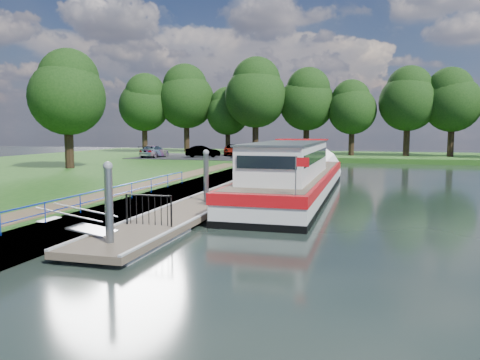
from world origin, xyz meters
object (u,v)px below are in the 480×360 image
(car_b, at_px, (203,151))
(car_d, at_px, (233,150))
(pontoon, at_px, (232,193))
(car_a, at_px, (239,153))
(car_c, at_px, (154,151))
(barge, at_px, (296,177))

(car_b, xyz_separation_m, car_d, (2.20, 4.61, 0.02))
(pontoon, height_order, car_a, car_a)
(car_b, bearing_deg, car_c, 82.70)
(barge, bearing_deg, car_d, 113.84)
(car_c, distance_m, car_d, 9.62)
(car_b, relative_size, car_c, 0.86)
(barge, bearing_deg, car_b, 122.46)
(car_b, bearing_deg, car_d, -46.89)
(car_a, bearing_deg, car_b, 172.79)
(pontoon, relative_size, car_c, 6.58)
(car_a, distance_m, car_b, 4.11)
(pontoon, relative_size, car_d, 6.28)
(car_d, bearing_deg, car_c, -157.81)
(car_c, bearing_deg, barge, 134.65)
(pontoon, relative_size, car_b, 7.64)
(barge, relative_size, car_b, 5.39)
(pontoon, xyz_separation_m, car_a, (-6.21, 23.60, 1.18))
(barge, distance_m, car_d, 28.95)
(car_b, height_order, car_c, car_c)
(pontoon, height_order, car_d, car_d)
(barge, bearing_deg, car_c, 133.17)
(pontoon, relative_size, barge, 1.42)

